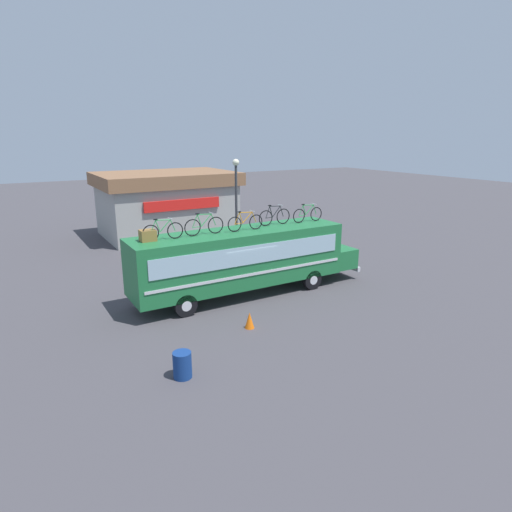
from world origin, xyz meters
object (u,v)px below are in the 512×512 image
(trash_bin, at_px, (182,365))
(street_lamp, at_px, (236,200))
(bus, at_px, (245,257))
(traffic_cone, at_px, (250,320))
(rooftop_bicycle_3, at_px, (245,222))
(rooftop_bicycle_4, at_px, (274,216))
(rooftop_bicycle_5, at_px, (308,214))
(rooftop_bicycle_1, at_px, (163,231))
(luggage_bag_1, at_px, (148,235))
(rooftop_bicycle_2, at_px, (204,226))

(trash_bin, xyz_separation_m, street_lamp, (7.21, 9.90, 3.30))
(bus, height_order, street_lamp, street_lamp)
(bus, bearing_deg, traffic_cone, -116.45)
(trash_bin, bearing_deg, bus, 46.09)
(rooftop_bicycle_3, bearing_deg, rooftop_bicycle_4, 12.85)
(street_lamp, bearing_deg, bus, -113.98)
(bus, distance_m, street_lamp, 5.27)
(rooftop_bicycle_5, bearing_deg, rooftop_bicycle_4, 174.07)
(rooftop_bicycle_1, height_order, rooftop_bicycle_3, rooftop_bicycle_1)
(bus, distance_m, rooftop_bicycle_4, 2.48)
(bus, height_order, traffic_cone, bus)
(street_lamp, bearing_deg, rooftop_bicycle_4, -92.66)
(rooftop_bicycle_3, xyz_separation_m, rooftop_bicycle_4, (1.82, 0.41, 0.03))
(rooftop_bicycle_1, xyz_separation_m, rooftop_bicycle_5, (7.39, 0.12, 0.00))
(luggage_bag_1, xyz_separation_m, rooftop_bicycle_5, (7.98, -0.05, 0.15))
(bus, distance_m, rooftop_bicycle_1, 4.14)
(rooftop_bicycle_4, distance_m, trash_bin, 9.55)
(rooftop_bicycle_2, relative_size, rooftop_bicycle_5, 1.04)
(bus, bearing_deg, luggage_bag_1, 178.03)
(rooftop_bicycle_1, height_order, trash_bin, rooftop_bicycle_1)
(rooftop_bicycle_3, xyz_separation_m, rooftop_bicycle_5, (3.63, 0.23, 0.00))
(rooftop_bicycle_1, height_order, rooftop_bicycle_5, rooftop_bicycle_5)
(rooftop_bicycle_1, xyz_separation_m, street_lamp, (5.78, 4.50, 0.27))
(rooftop_bicycle_1, distance_m, rooftop_bicycle_3, 3.77)
(rooftop_bicycle_1, relative_size, traffic_cone, 2.68)
(rooftop_bicycle_2, xyz_separation_m, street_lamp, (3.94, 4.45, 0.25))
(bus, xyz_separation_m, luggage_bag_1, (-4.37, 0.15, 1.51))
(trash_bin, distance_m, street_lamp, 12.69)
(bus, relative_size, luggage_bag_1, 18.47)
(rooftop_bicycle_3, height_order, traffic_cone, rooftop_bicycle_3)
(luggage_bag_1, xyz_separation_m, traffic_cone, (2.70, -3.52, -2.97))
(rooftop_bicycle_2, height_order, rooftop_bicycle_5, rooftop_bicycle_2)
(rooftop_bicycle_2, distance_m, traffic_cone, 4.63)
(bus, bearing_deg, street_lamp, 66.02)
(rooftop_bicycle_3, relative_size, rooftop_bicycle_4, 1.02)
(rooftop_bicycle_4, relative_size, street_lamp, 0.29)
(bus, height_order, luggage_bag_1, luggage_bag_1)
(trash_bin, bearing_deg, traffic_cone, 30.12)
(trash_bin, height_order, traffic_cone, trash_bin)
(rooftop_bicycle_3, height_order, rooftop_bicycle_5, rooftop_bicycle_5)
(rooftop_bicycle_4, height_order, trash_bin, rooftop_bicycle_4)
(street_lamp, bearing_deg, rooftop_bicycle_1, -142.10)
(rooftop_bicycle_2, distance_m, street_lamp, 5.95)
(rooftop_bicycle_1, distance_m, rooftop_bicycle_5, 7.40)
(rooftop_bicycle_1, relative_size, rooftop_bicycle_2, 0.95)
(rooftop_bicycle_4, bearing_deg, traffic_cone, -133.52)
(luggage_bag_1, relative_size, traffic_cone, 0.96)
(rooftop_bicycle_2, relative_size, street_lamp, 0.30)
(rooftop_bicycle_3, bearing_deg, traffic_cone, -117.04)
(rooftop_bicycle_3, height_order, street_lamp, street_lamp)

